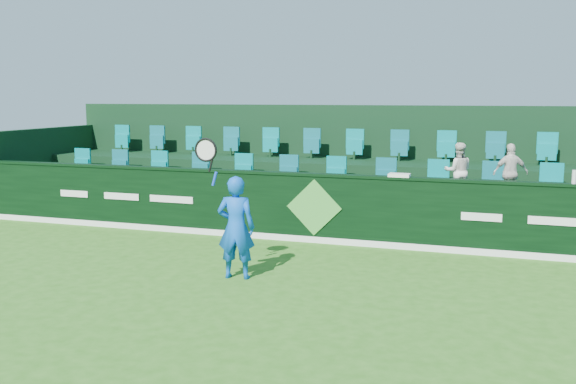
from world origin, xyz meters
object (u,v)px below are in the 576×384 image
(tennis_player, at_px, (236,226))
(spectator_left, at_px, (458,171))
(towel, at_px, (399,175))
(drinks_bottle, at_px, (574,177))
(spectator_middle, at_px, (510,173))

(tennis_player, xyz_separation_m, spectator_left, (3.08, 3.94, 0.54))
(towel, xyz_separation_m, drinks_bottle, (2.97, 0.00, 0.09))
(spectator_left, bearing_deg, spectator_middle, 168.08)
(spectator_middle, distance_m, drinks_bottle, 1.51)
(towel, bearing_deg, spectator_left, 48.70)
(spectator_middle, bearing_deg, drinks_bottle, 112.40)
(spectator_left, xyz_separation_m, towel, (-0.98, -1.12, 0.01))
(tennis_player, relative_size, spectator_middle, 1.98)
(tennis_player, distance_m, drinks_bottle, 5.83)
(tennis_player, height_order, towel, tennis_player)
(tennis_player, relative_size, towel, 5.78)
(spectator_middle, xyz_separation_m, drinks_bottle, (1.01, -1.12, 0.10))
(spectator_left, distance_m, drinks_bottle, 2.29)
(drinks_bottle, bearing_deg, spectator_left, 150.63)
(spectator_middle, distance_m, towel, 2.26)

